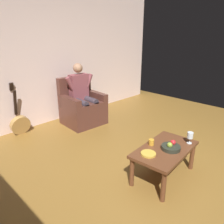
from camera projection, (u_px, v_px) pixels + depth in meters
name	position (u px, v px, depth m)	size (l,w,h in m)	color
ground_plane	(167.00, 181.00, 2.95)	(7.26, 7.26, 0.00)	brown
wall_back	(43.00, 58.00, 4.47)	(6.45, 0.06, 2.74)	beige
armchair	(82.00, 108.00, 4.73)	(0.82, 0.77, 0.98)	#522E25
person_seated	(82.00, 93.00, 4.59)	(0.66, 0.60, 1.27)	brown
coffee_table	(165.00, 153.00, 2.92)	(0.99, 0.62, 0.44)	brown
guitar	(20.00, 123.00, 4.24)	(0.37, 0.26, 0.99)	#AF8446
wine_glass_near	(190.00, 136.00, 2.99)	(0.08, 0.08, 0.16)	silver
fruit_bowl	(171.00, 147.00, 2.86)	(0.24, 0.24, 0.11)	#292D22
decorative_dish	(148.00, 154.00, 2.74)	(0.19, 0.19, 0.02)	gold
candle_jar	(151.00, 142.00, 2.96)	(0.07, 0.07, 0.08)	gold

